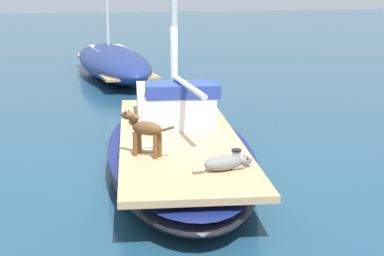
{
  "coord_description": "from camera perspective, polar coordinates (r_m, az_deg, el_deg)",
  "views": [
    {
      "loc": [
        -2.27,
        -10.11,
        3.28
      ],
      "look_at": [
        0.0,
        -1.0,
        1.01
      ],
      "focal_mm": 56.35,
      "sensor_mm": 36.0,
      "label": 1
    }
  ],
  "objects": [
    {
      "name": "ground_plane",
      "position": [
        10.86,
        -1.28,
        -3.98
      ],
      "size": [
        120.0,
        120.0,
        0.0
      ],
      "primitive_type": "plane",
      "color": "navy"
    },
    {
      "name": "sailboat_main",
      "position": [
        10.77,
        -1.29,
        -2.28
      ],
      "size": [
        3.5,
        7.52,
        0.66
      ],
      "color": "black",
      "rests_on": "ground"
    },
    {
      "name": "cabin_house",
      "position": [
        11.7,
        -1.7,
        2.37
      ],
      "size": [
        1.7,
        2.4,
        0.84
      ],
      "color": "silver",
      "rests_on": "sailboat_main"
    },
    {
      "name": "dog_grey",
      "position": [
        8.66,
        3.19,
        -3.3
      ],
      "size": [
        0.95,
        0.36,
        0.22
      ],
      "color": "gray",
      "rests_on": "sailboat_main"
    },
    {
      "name": "dog_brown",
      "position": [
        9.28,
        -4.52,
        -0.14
      ],
      "size": [
        0.76,
        0.68,
        0.7
      ],
      "color": "brown",
      "rests_on": "sailboat_main"
    },
    {
      "name": "deck_winch",
      "position": [
        9.0,
        4.21,
        -2.71
      ],
      "size": [
        0.16,
        0.16,
        0.21
      ],
      "color": "#B7B7BC",
      "rests_on": "sailboat_main"
    },
    {
      "name": "coiled_rope",
      "position": [
        9.69,
        -4.15,
        -1.99
      ],
      "size": [
        0.32,
        0.32,
        0.04
      ],
      "primitive_type": "torus",
      "color": "beige",
      "rests_on": "sailboat_main"
    },
    {
      "name": "moored_boat_far_astern",
      "position": [
        21.53,
        -7.51,
        6.25
      ],
      "size": [
        2.62,
        7.92,
        6.0
      ],
      "color": "navy",
      "rests_on": "ground"
    }
  ]
}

